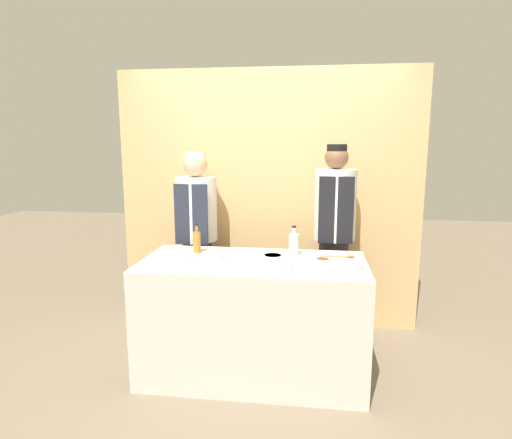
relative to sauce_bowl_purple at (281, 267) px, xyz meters
name	(u,v)px	position (x,y,z in m)	size (l,w,h in m)	color
ground_plane	(253,372)	(-0.22, 0.20, -0.91)	(14.00, 14.00, 0.00)	#756651
cabinet_wall	(268,200)	(-0.22, 1.24, 0.29)	(2.81, 0.18, 2.40)	tan
counter	(253,318)	(-0.22, 0.20, -0.46)	(1.64, 0.78, 0.88)	beige
sauce_bowl_purple	(281,267)	(0.00, 0.00, 0.00)	(0.17, 0.17, 0.04)	silver
sauce_bowl_orange	(213,255)	(-0.53, 0.24, 0.00)	(0.15, 0.15, 0.04)	silver
sauce_bowl_green	(273,257)	(-0.08, 0.23, 0.00)	(0.15, 0.15, 0.04)	silver
sauce_bowl_white	(351,266)	(0.47, 0.09, 0.00)	(0.17, 0.17, 0.04)	silver
sauce_bowl_brown	(322,262)	(0.28, 0.12, 0.01)	(0.11, 0.11, 0.06)	silver
cutting_board	(173,258)	(-0.81, 0.16, -0.01)	(0.32, 0.18, 0.02)	white
bottle_clear	(294,244)	(0.07, 0.40, 0.07)	(0.08, 0.08, 0.23)	silver
bottle_vinegar	(197,241)	(-0.69, 0.38, 0.07)	(0.06, 0.06, 0.23)	olive
wooden_spoon	(342,256)	(0.43, 0.39, -0.01)	(0.26, 0.05, 0.03)	#B2844C
chef_left	(197,237)	(-0.83, 0.90, -0.01)	(0.37, 0.37, 1.66)	#28282D
chef_right	(334,236)	(0.40, 0.90, 0.03)	(0.36, 0.36, 1.72)	#28282D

